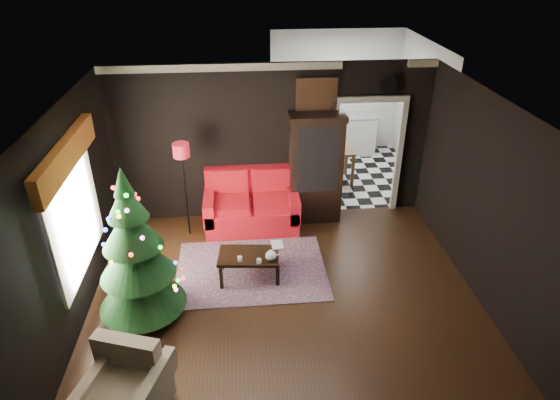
{
  "coord_description": "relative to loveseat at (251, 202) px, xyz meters",
  "views": [
    {
      "loc": [
        -0.55,
        -5.26,
        4.56
      ],
      "look_at": [
        0.0,
        0.9,
        1.15
      ],
      "focal_mm": 30.71,
      "sensor_mm": 36.0,
      "label": 1
    }
  ],
  "objects": [
    {
      "name": "floor",
      "position": [
        0.4,
        -2.05,
        -0.5
      ],
      "size": [
        5.5,
        5.5,
        0.0
      ],
      "primitive_type": "plane",
      "color": "black",
      "rests_on": "ground"
    },
    {
      "name": "ceiling",
      "position": [
        0.4,
        -2.05,
        2.3
      ],
      "size": [
        5.5,
        5.5,
        0.0
      ],
      "primitive_type": "plane",
      "rotation": [
        3.14,
        0.0,
        0.0
      ],
      "color": "white",
      "rests_on": "ground"
    },
    {
      "name": "wall_back",
      "position": [
        0.4,
        0.45,
        0.9
      ],
      "size": [
        5.5,
        0.0,
        5.5
      ],
      "primitive_type": "plane",
      "rotation": [
        1.57,
        0.0,
        0.0
      ],
      "color": "black",
      "rests_on": "ground"
    },
    {
      "name": "wall_front",
      "position": [
        0.4,
        -4.55,
        0.9
      ],
      "size": [
        5.5,
        0.0,
        5.5
      ],
      "primitive_type": "plane",
      "rotation": [
        -1.57,
        0.0,
        0.0
      ],
      "color": "black",
      "rests_on": "ground"
    },
    {
      "name": "wall_left",
      "position": [
        -2.35,
        -2.05,
        0.9
      ],
      "size": [
        0.0,
        5.5,
        5.5
      ],
      "primitive_type": "plane",
      "rotation": [
        1.57,
        0.0,
        1.57
      ],
      "color": "black",
      "rests_on": "ground"
    },
    {
      "name": "wall_right",
      "position": [
        3.15,
        -2.05,
        0.9
      ],
      "size": [
        0.0,
        5.5,
        5.5
      ],
      "primitive_type": "plane",
      "rotation": [
        1.57,
        0.0,
        -1.57
      ],
      "color": "black",
      "rests_on": "ground"
    },
    {
      "name": "doorway",
      "position": [
        2.1,
        0.45,
        0.55
      ],
      "size": [
        1.1,
        0.1,
        2.1
      ],
      "primitive_type": null,
      "color": "silver",
      "rests_on": "ground"
    },
    {
      "name": "left_window",
      "position": [
        -2.31,
        -1.85,
        0.95
      ],
      "size": [
        0.05,
        1.6,
        1.4
      ],
      "primitive_type": "cube",
      "color": "white",
      "rests_on": "wall_left"
    },
    {
      "name": "valance",
      "position": [
        -2.23,
        -1.85,
        1.77
      ],
      "size": [
        0.12,
        2.1,
        0.35
      ],
      "primitive_type": "cube",
      "color": "brown",
      "rests_on": "wall_left"
    },
    {
      "name": "kitchen_floor",
      "position": [
        2.1,
        1.95,
        -0.5
      ],
      "size": [
        3.0,
        3.0,
        0.0
      ],
      "primitive_type": "plane",
      "color": "white",
      "rests_on": "ground"
    },
    {
      "name": "kitchen_window",
      "position": [
        2.1,
        3.4,
        1.2
      ],
      "size": [
        0.7,
        0.06,
        0.7
      ],
      "primitive_type": "cube",
      "color": "white",
      "rests_on": "ground"
    },
    {
      "name": "rug",
      "position": [
        -0.06,
        -1.29,
        -0.49
      ],
      "size": [
        2.3,
        1.68,
        0.01
      ],
      "primitive_type": "cube",
      "rotation": [
        0.0,
        0.0,
        0.0
      ],
      "color": "#5A4750",
      "rests_on": "ground"
    },
    {
      "name": "loveseat",
      "position": [
        0.0,
        0.0,
        0.0
      ],
      "size": [
        1.7,
        0.9,
        1.0
      ],
      "primitive_type": null,
      "color": "#9E0D06",
      "rests_on": "ground"
    },
    {
      "name": "curio_cabinet",
      "position": [
        1.15,
        0.22,
        0.45
      ],
      "size": [
        0.9,
        0.45,
        1.9
      ],
      "primitive_type": null,
      "color": "black",
      "rests_on": "ground"
    },
    {
      "name": "floor_lamp",
      "position": [
        -1.09,
        -0.14,
        0.33
      ],
      "size": [
        0.36,
        0.36,
        1.72
      ],
      "primitive_type": null,
      "rotation": [
        0.0,
        0.0,
        -0.29
      ],
      "color": "black",
      "rests_on": "ground"
    },
    {
      "name": "christmas_tree",
      "position": [
        -1.55,
        -2.15,
        0.55
      ],
      "size": [
        1.44,
        1.44,
        2.2
      ],
      "primitive_type": null,
      "rotation": [
        0.0,
        0.0,
        -0.3
      ],
      "color": "black",
      "rests_on": "ground"
    },
    {
      "name": "armchair",
      "position": [
        -1.45,
        -3.77,
        -0.04
      ],
      "size": [
        0.98,
        0.98,
        0.79
      ],
      "primitive_type": null,
      "rotation": [
        0.0,
        0.0,
        -0.32
      ],
      "color": "tan",
      "rests_on": "ground"
    },
    {
      "name": "coffee_table",
      "position": [
        -0.1,
        -1.46,
        -0.29
      ],
      "size": [
        0.94,
        0.62,
        0.4
      ],
      "primitive_type": null,
      "rotation": [
        0.0,
        0.0,
        -0.09
      ],
      "color": "#312014",
      "rests_on": "rug"
    },
    {
      "name": "teapot",
      "position": [
        0.22,
        -1.63,
        0.0
      ],
      "size": [
        0.24,
        0.24,
        0.17
      ],
      "primitive_type": null,
      "rotation": [
        0.0,
        0.0,
        -0.4
      ],
      "color": "silver",
      "rests_on": "coffee_table"
    },
    {
      "name": "cup_a",
      "position": [
        -0.23,
        -1.59,
        -0.05
      ],
      "size": [
        0.09,
        0.09,
        0.06
      ],
      "primitive_type": "cylinder",
      "rotation": [
        0.0,
        0.0,
        -0.34
      ],
      "color": "silver",
      "rests_on": "coffee_table"
    },
    {
      "name": "cup_b",
      "position": [
        0.05,
        -1.67,
        -0.05
      ],
      "size": [
        0.09,
        0.09,
        0.06
      ],
      "primitive_type": "cylinder",
      "rotation": [
        0.0,
        0.0,
        0.29
      ],
      "color": "silver",
      "rests_on": "coffee_table"
    },
    {
      "name": "book",
      "position": [
        0.26,
        -1.26,
        0.03
      ],
      "size": [
        0.18,
        0.03,
        0.24
      ],
      "primitive_type": "imported",
      "rotation": [
        0.0,
        0.0,
        0.06
      ],
      "color": "tan",
      "rests_on": "coffee_table"
    },
    {
      "name": "wall_clock",
      "position": [
        2.35,
        0.4,
        1.88
      ],
      "size": [
        0.32,
        0.32,
        0.06
      ],
      "primitive_type": "cylinder",
      "color": "white",
      "rests_on": "wall_back"
    },
    {
      "name": "painting",
      "position": [
        1.15,
        0.41,
        1.75
      ],
      "size": [
        0.62,
        0.05,
        0.52
      ],
      "primitive_type": "cube",
      "color": "#A3683C",
      "rests_on": "wall_back"
    },
    {
      "name": "kitchen_counter",
      "position": [
        2.1,
        3.15,
        -0.05
      ],
      "size": [
        1.8,
        0.6,
        0.9
      ],
      "primitive_type": "cube",
      "color": "silver",
      "rests_on": "ground"
    },
    {
      "name": "kitchen_table",
      "position": [
        1.8,
        1.65,
        -0.12
      ],
      "size": [
        0.7,
        0.7,
        0.75
      ],
      "primitive_type": null,
      "color": "brown",
      "rests_on": "ground"
    }
  ]
}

